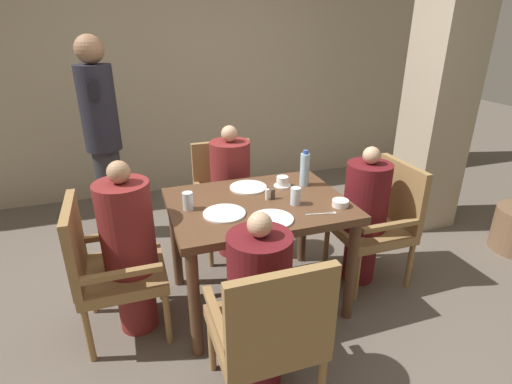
{
  "coord_description": "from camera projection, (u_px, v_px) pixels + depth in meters",
  "views": [
    {
      "loc": [
        -0.77,
        -2.23,
        1.86
      ],
      "look_at": [
        0.0,
        0.04,
        0.83
      ],
      "focal_mm": 28.0,
      "sensor_mm": 36.0,
      "label": 1
    }
  ],
  "objects": [
    {
      "name": "ground_plane",
      "position": [
        258.0,
        298.0,
        2.9
      ],
      "size": [
        16.0,
        16.0,
        0.0
      ],
      "primitive_type": "plane",
      "color": "#60564C"
    },
    {
      "name": "wall_back",
      "position": [
        189.0,
        66.0,
        4.36
      ],
      "size": [
        8.0,
        0.06,
        2.8
      ],
      "color": "tan",
      "rests_on": "ground_plane"
    },
    {
      "name": "pillar_stone",
      "position": [
        442.0,
        83.0,
        3.53
      ],
      "size": [
        0.46,
        0.46,
        2.7
      ],
      "color": "tan",
      "rests_on": "ground_plane"
    },
    {
      "name": "dining_table",
      "position": [
        258.0,
        217.0,
        2.64
      ],
      "size": [
        1.14,
        0.86,
        0.78
      ],
      "color": "brown",
      "rests_on": "ground_plane"
    },
    {
      "name": "chair_left_side",
      "position": [
        107.0,
        265.0,
        2.42
      ],
      "size": [
        0.52,
        0.51,
        0.91
      ],
      "color": "olive",
      "rests_on": "ground_plane"
    },
    {
      "name": "diner_in_left_chair",
      "position": [
        130.0,
        248.0,
        2.42
      ],
      "size": [
        0.32,
        0.32,
        1.14
      ],
      "color": "maroon",
      "rests_on": "ground_plane"
    },
    {
      "name": "chair_far_side",
      "position": [
        227.0,
        193.0,
        3.43
      ],
      "size": [
        0.51,
        0.52,
        0.91
      ],
      "color": "olive",
      "rests_on": "ground_plane"
    },
    {
      "name": "diner_in_far_chair",
      "position": [
        231.0,
        191.0,
        3.27
      ],
      "size": [
        0.32,
        0.32,
        1.12
      ],
      "color": "maroon",
      "rests_on": "ground_plane"
    },
    {
      "name": "chair_right_side",
      "position": [
        380.0,
        218.0,
        2.99
      ],
      "size": [
        0.52,
        0.51,
        0.91
      ],
      "color": "olive",
      "rests_on": "ground_plane"
    },
    {
      "name": "diner_in_right_chair",
      "position": [
        364.0,
        215.0,
        2.93
      ],
      "size": [
        0.32,
        0.32,
        1.07
      ],
      "color": "#5B1419",
      "rests_on": "ground_plane"
    },
    {
      "name": "chair_near_corner",
      "position": [
        269.0,
        329.0,
        1.92
      ],
      "size": [
        0.51,
        0.52,
        0.91
      ],
      "color": "olive",
      "rests_on": "ground_plane"
    },
    {
      "name": "diner_in_near_chair",
      "position": [
        259.0,
        303.0,
        2.02
      ],
      "size": [
        0.32,
        0.32,
        1.05
      ],
      "color": "#5B1419",
      "rests_on": "ground_plane"
    },
    {
      "name": "standing_host",
      "position": [
        103.0,
        136.0,
        3.42
      ],
      "size": [
        0.3,
        0.34,
        1.77
      ],
      "color": "#2D2D33",
      "rests_on": "ground_plane"
    },
    {
      "name": "plate_main_left",
      "position": [
        272.0,
        219.0,
        2.35
      ],
      "size": [
        0.26,
        0.26,
        0.01
      ],
      "color": "white",
      "rests_on": "dining_table"
    },
    {
      "name": "plate_main_right",
      "position": [
        224.0,
        213.0,
        2.42
      ],
      "size": [
        0.26,
        0.26,
        0.01
      ],
      "color": "white",
      "rests_on": "dining_table"
    },
    {
      "name": "plate_dessert_center",
      "position": [
        248.0,
        187.0,
        2.8
      ],
      "size": [
        0.26,
        0.26,
        0.01
      ],
      "color": "white",
      "rests_on": "dining_table"
    },
    {
      "name": "teacup_with_saucer",
      "position": [
        282.0,
        182.0,
        2.82
      ],
      "size": [
        0.12,
        0.12,
        0.07
      ],
      "color": "white",
      "rests_on": "dining_table"
    },
    {
      "name": "bowl_small",
      "position": [
        340.0,
        203.0,
        2.52
      ],
      "size": [
        0.1,
        0.1,
        0.04
      ],
      "color": "white",
      "rests_on": "dining_table"
    },
    {
      "name": "water_bottle",
      "position": [
        305.0,
        169.0,
        2.81
      ],
      "size": [
        0.07,
        0.07,
        0.26
      ],
      "color": "#A3C6DB",
      "rests_on": "dining_table"
    },
    {
      "name": "glass_tall_near",
      "position": [
        296.0,
        196.0,
        2.54
      ],
      "size": [
        0.07,
        0.07,
        0.11
      ],
      "color": "silver",
      "rests_on": "dining_table"
    },
    {
      "name": "glass_tall_mid",
      "position": [
        188.0,
        201.0,
        2.47
      ],
      "size": [
        0.07,
        0.07,
        0.11
      ],
      "color": "silver",
      "rests_on": "dining_table"
    },
    {
      "name": "salt_shaker",
      "position": [
        267.0,
        194.0,
        2.61
      ],
      "size": [
        0.03,
        0.03,
        0.07
      ],
      "color": "white",
      "rests_on": "dining_table"
    },
    {
      "name": "pepper_shaker",
      "position": [
        273.0,
        194.0,
        2.62
      ],
      "size": [
        0.03,
        0.03,
        0.07
      ],
      "color": "#4C3D2D",
      "rests_on": "dining_table"
    },
    {
      "name": "fork_beside_plate",
      "position": [
        324.0,
        214.0,
        2.43
      ],
      "size": [
        0.19,
        0.05,
        0.0
      ],
      "color": "silver",
      "rests_on": "dining_table"
    }
  ]
}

